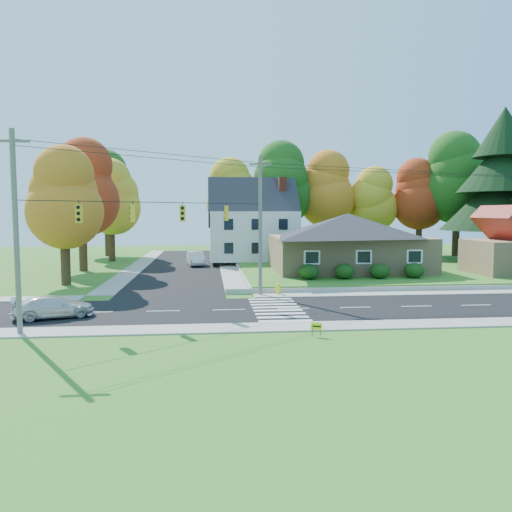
{
  "coord_description": "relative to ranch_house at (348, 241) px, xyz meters",
  "views": [
    {
      "loc": [
        -5.23,
        -30.34,
        6.02
      ],
      "look_at": [
        -1.54,
        8.0,
        2.63
      ],
      "focal_mm": 35.0,
      "sensor_mm": 36.0,
      "label": 1
    }
  ],
  "objects": [
    {
      "name": "tree_lot_3",
      "position": [
        8.0,
        17.0,
        4.39
      ],
      "size": [
        6.16,
        6.16,
        11.47
      ],
      "color": "#3F2A19",
      "rests_on": "lawn"
    },
    {
      "name": "hedge_row",
      "position": [
        -0.5,
        -6.2,
        -2.13
      ],
      "size": [
        10.7,
        1.7,
        1.27
      ],
      "color": "#163A10",
      "rests_on": "lawn"
    },
    {
      "name": "sidewalk_north",
      "position": [
        -8.0,
        -11.0,
        -3.23
      ],
      "size": [
        90.0,
        2.0,
        0.08
      ],
      "primitive_type": "cube",
      "color": "#9C9A90",
      "rests_on": "ground"
    },
    {
      "name": "lawn",
      "position": [
        5.0,
        5.0,
        -3.02
      ],
      "size": [
        30.0,
        30.0,
        0.5
      ],
      "primitive_type": "cube",
      "color": "#3D7923",
      "rests_on": "ground"
    },
    {
      "name": "tree_lot_0",
      "position": [
        -10.0,
        18.0,
        5.04
      ],
      "size": [
        6.72,
        6.72,
        12.51
      ],
      "color": "#3F2A19",
      "rests_on": "lawn"
    },
    {
      "name": "fire_hydrant",
      "position": [
        -8.19,
        -10.76,
        -2.85
      ],
      "size": [
        0.5,
        0.39,
        0.87
      ],
      "color": "yellow",
      "rests_on": "ground"
    },
    {
      "name": "tree_west_3",
      "position": [
        -27.0,
        24.0,
        5.85
      ],
      "size": [
        7.84,
        7.84,
        14.6
      ],
      "color": "#3F2A19",
      "rests_on": "ground"
    },
    {
      "name": "ground",
      "position": [
        -8.0,
        -16.0,
        -3.27
      ],
      "size": [
        120.0,
        120.0,
        0.0
      ],
      "primitive_type": "plane",
      "color": "#3D7923"
    },
    {
      "name": "yard_sign",
      "position": [
        -8.04,
        -22.99,
        -2.77
      ],
      "size": [
        0.52,
        0.26,
        0.69
      ],
      "color": "black",
      "rests_on": "ground"
    },
    {
      "name": "tree_lot_4",
      "position": [
        14.0,
        16.0,
        5.04
      ],
      "size": [
        6.72,
        6.72,
        12.51
      ],
      "color": "#3F2A19",
      "rests_on": "lawn"
    },
    {
      "name": "road_cross",
      "position": [
        -16.0,
        10.0,
        -3.25
      ],
      "size": [
        8.0,
        44.0,
        0.02
      ],
      "primitive_type": "cube",
      "color": "black",
      "rests_on": "ground"
    },
    {
      "name": "tree_west_0",
      "position": [
        -25.0,
        -4.0,
        3.89
      ],
      "size": [
        6.16,
        6.16,
        11.47
      ],
      "color": "#3F2A19",
      "rests_on": "ground"
    },
    {
      "name": "sidewalk_south",
      "position": [
        -8.0,
        -21.0,
        -3.23
      ],
      "size": [
        90.0,
        2.0,
        0.08
      ],
      "primitive_type": "cube",
      "color": "#9C9A90",
      "rests_on": "ground"
    },
    {
      "name": "tree_lot_1",
      "position": [
        -4.0,
        17.0,
        6.35
      ],
      "size": [
        7.84,
        7.84,
        14.6
      ],
      "color": "#3F2A19",
      "rests_on": "lawn"
    },
    {
      "name": "silver_sedan",
      "position": [
        -22.02,
        -17.42,
        -2.61
      ],
      "size": [
        4.73,
        3.15,
        1.27
      ],
      "primitive_type": "imported",
      "rotation": [
        0.0,
        0.0,
        1.91
      ],
      "color": "silver",
      "rests_on": "road_main"
    },
    {
      "name": "traffic_infrastructure",
      "position": [
        -8.15,
        -14.65,
        1.88
      ],
      "size": [
        38.1,
        10.66,
        10.0
      ],
      "color": "#666059",
      "rests_on": "ground"
    },
    {
      "name": "colonial_house",
      "position": [
        -7.96,
        12.0,
        1.32
      ],
      "size": [
        10.4,
        8.4,
        9.6
      ],
      "color": "silver",
      "rests_on": "lawn"
    },
    {
      "name": "conifer_east_a",
      "position": [
        19.0,
        6.0,
        6.12
      ],
      "size": [
        12.8,
        12.8,
        16.96
      ],
      "color": "#3F2A19",
      "rests_on": "lawn"
    },
    {
      "name": "tree_west_2",
      "position": [
        -25.0,
        16.0,
        4.54
      ],
      "size": [
        6.72,
        6.72,
        12.51
      ],
      "color": "#3F2A19",
      "rests_on": "ground"
    },
    {
      "name": "ranch_house",
      "position": [
        0.0,
        0.0,
        0.0
      ],
      "size": [
        14.6,
        10.6,
        5.4
      ],
      "color": "tan",
      "rests_on": "lawn"
    },
    {
      "name": "tree_west_1",
      "position": [
        -26.0,
        6.0,
        5.2
      ],
      "size": [
        7.28,
        7.28,
        13.56
      ],
      "color": "#3F2A19",
      "rests_on": "ground"
    },
    {
      "name": "tree_lot_2",
      "position": [
        2.0,
        18.0,
        5.7
      ],
      "size": [
        7.28,
        7.28,
        13.56
      ],
      "color": "#3F2A19",
      "rests_on": "lawn"
    },
    {
      "name": "garage",
      "position": [
        14.0,
        -4.01,
        -0.42
      ],
      "size": [
        7.3,
        6.3,
        4.6
      ],
      "color": "tan",
      "rests_on": "lawn"
    },
    {
      "name": "tree_lot_5",
      "position": [
        18.0,
        14.0,
        7.0
      ],
      "size": [
        8.4,
        8.4,
        15.64
      ],
      "color": "#3F2A19",
      "rests_on": "lawn"
    },
    {
      "name": "road_main",
      "position": [
        -8.0,
        -16.0,
        -3.26
      ],
      "size": [
        90.0,
        8.0,
        0.02
      ],
      "primitive_type": "cube",
      "color": "black",
      "rests_on": "ground"
    },
    {
      "name": "white_car",
      "position": [
        -14.65,
        10.01,
        -2.46
      ],
      "size": [
        2.3,
        4.96,
        1.58
      ],
      "primitive_type": "imported",
      "rotation": [
        0.0,
        0.0,
        0.13
      ],
      "color": "#BAB7C8",
      "rests_on": "road_cross"
    }
  ]
}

